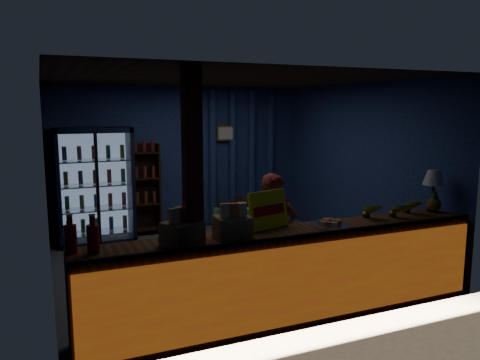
% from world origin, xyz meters
% --- Properties ---
extents(ground, '(4.60, 4.60, 0.00)m').
position_xyz_m(ground, '(0.00, 0.00, 0.00)').
color(ground, '#515154').
rests_on(ground, ground).
extents(room_walls, '(4.60, 4.60, 4.60)m').
position_xyz_m(room_walls, '(0.00, 0.00, 1.57)').
color(room_walls, navy).
rests_on(room_walls, ground).
extents(counter, '(4.40, 0.57, 0.99)m').
position_xyz_m(counter, '(0.00, -1.91, 0.48)').
color(counter, brown).
rests_on(counter, ground).
extents(support_post, '(0.16, 0.16, 2.60)m').
position_xyz_m(support_post, '(-1.05, -1.90, 1.30)').
color(support_post, maroon).
rests_on(support_post, ground).
extents(beverage_cooler, '(1.20, 0.62, 1.90)m').
position_xyz_m(beverage_cooler, '(-1.55, 1.92, 0.93)').
color(beverage_cooler, black).
rests_on(beverage_cooler, ground).
extents(bottle_shelf, '(0.50, 0.28, 1.60)m').
position_xyz_m(bottle_shelf, '(-0.70, 2.06, 0.79)').
color(bottle_shelf, '#321A10').
rests_on(bottle_shelf, ground).
extents(curtain_folds, '(1.74, 0.14, 2.50)m').
position_xyz_m(curtain_folds, '(1.00, 2.14, 1.30)').
color(curtain_folds, navy).
rests_on(curtain_folds, room_walls).
extents(framed_picture, '(0.36, 0.04, 0.28)m').
position_xyz_m(framed_picture, '(0.85, 2.10, 1.75)').
color(framed_picture, gold).
rests_on(framed_picture, room_walls).
extents(shopkeeper, '(0.60, 0.46, 1.47)m').
position_xyz_m(shopkeeper, '(0.09, -1.36, 0.74)').
color(shopkeeper, maroon).
rests_on(shopkeeper, ground).
extents(green_chair, '(0.75, 0.76, 0.53)m').
position_xyz_m(green_chair, '(0.72, 1.32, 0.26)').
color(green_chair, '#5AB474').
rests_on(green_chair, ground).
extents(side_table, '(0.68, 0.54, 0.67)m').
position_xyz_m(side_table, '(0.85, 1.49, 0.28)').
color(side_table, '#321A10').
rests_on(side_table, ground).
extents(yellow_sign, '(0.51, 0.24, 0.40)m').
position_xyz_m(yellow_sign, '(-0.17, -1.72, 1.15)').
color(yellow_sign, '#FFF50D').
rests_on(yellow_sign, counter).
extents(soda_bottles, '(0.29, 0.19, 0.35)m').
position_xyz_m(soda_bottles, '(-2.05, -1.85, 1.09)').
color(soda_bottles, '#A90B10').
rests_on(soda_bottles, counter).
extents(snack_box_left, '(0.42, 0.39, 0.36)m').
position_xyz_m(snack_box_left, '(-1.17, -1.94, 1.08)').
color(snack_box_left, olive).
rests_on(snack_box_left, counter).
extents(snack_box_centre, '(0.35, 0.29, 0.36)m').
position_xyz_m(snack_box_centre, '(-0.66, -1.92, 1.08)').
color(snack_box_centre, olive).
rests_on(snack_box_centre, counter).
extents(pastry_tray, '(0.42, 0.42, 0.07)m').
position_xyz_m(pastry_tray, '(0.48, -1.91, 0.97)').
color(pastry_tray, silver).
rests_on(pastry_tray, counter).
extents(banana_bunches, '(0.87, 0.32, 0.19)m').
position_xyz_m(banana_bunches, '(1.41, -1.79, 1.05)').
color(banana_bunches, gold).
rests_on(banana_bunches, counter).
extents(table_lamp, '(0.26, 0.26, 0.52)m').
position_xyz_m(table_lamp, '(2.05, -1.78, 1.35)').
color(table_lamp, black).
rests_on(table_lamp, counter).
extents(pineapple, '(0.17, 0.17, 0.29)m').
position_xyz_m(pineapple, '(2.05, -1.80, 1.07)').
color(pineapple, '#9B611C').
rests_on(pineapple, counter).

